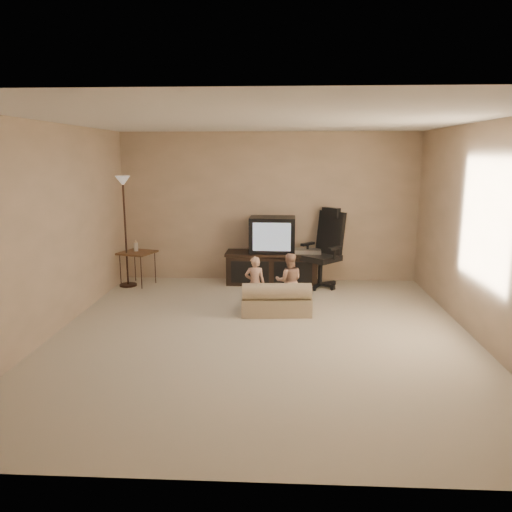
{
  "coord_description": "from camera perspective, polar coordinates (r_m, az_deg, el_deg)",
  "views": [
    {
      "loc": [
        0.22,
        -5.67,
        2.12
      ],
      "look_at": [
        -0.11,
        0.6,
        0.84
      ],
      "focal_mm": 35.0,
      "sensor_mm": 36.0,
      "label": 1
    }
  ],
  "objects": [
    {
      "name": "side_table",
      "position": [
        8.43,
        -13.43,
        0.37
      ],
      "size": [
        0.64,
        0.64,
        0.76
      ],
      "rotation": [
        0.0,
        0.0,
        -0.33
      ],
      "color": "brown",
      "rests_on": "floor"
    },
    {
      "name": "office_chair",
      "position": [
        8.18,
        7.74,
        -0.32
      ],
      "size": [
        0.84,
        0.84,
        1.28
      ],
      "rotation": [
        0.0,
        0.0,
        -0.75
      ],
      "color": "black",
      "rests_on": "floor"
    },
    {
      "name": "toddler_right",
      "position": [
        6.99,
        3.79,
        -2.85
      ],
      "size": [
        0.39,
        0.22,
        0.79
      ],
      "primitive_type": "imported",
      "rotation": [
        0.0,
        0.0,
        3.18
      ],
      "color": "tan",
      "rests_on": "floor"
    },
    {
      "name": "child_sofa",
      "position": [
        6.78,
        2.33,
        -5.12
      ],
      "size": [
        0.97,
        0.59,
        0.46
      ],
      "rotation": [
        0.0,
        0.0,
        0.06
      ],
      "color": "tan",
      "rests_on": "floor"
    },
    {
      "name": "room_shell",
      "position": [
        5.71,
        0.76,
        5.42
      ],
      "size": [
        5.5,
        5.5,
        5.5
      ],
      "color": "silver",
      "rests_on": "floor"
    },
    {
      "name": "toddler_left",
      "position": [
        6.86,
        -0.13,
        -3.19
      ],
      "size": [
        0.29,
        0.22,
        0.77
      ],
      "primitive_type": "imported",
      "rotation": [
        0.0,
        0.0,
        3.18
      ],
      "color": "tan",
      "rests_on": "floor"
    },
    {
      "name": "tv_stand",
      "position": [
        8.33,
        1.91,
        0.02
      ],
      "size": [
        1.57,
        0.61,
        1.12
      ],
      "rotation": [
        0.0,
        0.0,
        -0.02
      ],
      "color": "black",
      "rests_on": "floor"
    },
    {
      "name": "floor_lamp",
      "position": [
        8.28,
        -14.84,
        5.49
      ],
      "size": [
        0.28,
        0.28,
        1.8
      ],
      "color": "#311E16",
      "rests_on": "floor"
    },
    {
      "name": "floor",
      "position": [
        6.06,
        0.72,
        -9.0
      ],
      "size": [
        5.5,
        5.5,
        0.0
      ],
      "primitive_type": "plane",
      "color": "beige",
      "rests_on": "ground"
    }
  ]
}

